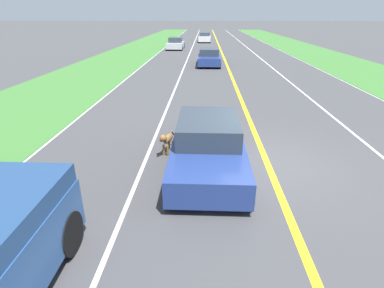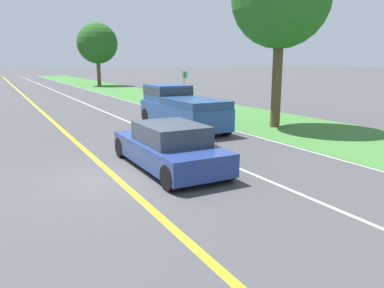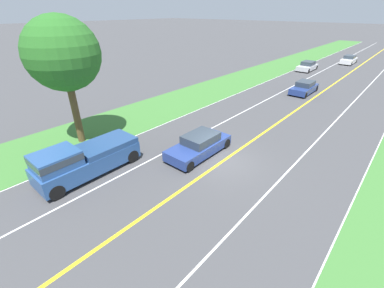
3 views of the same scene
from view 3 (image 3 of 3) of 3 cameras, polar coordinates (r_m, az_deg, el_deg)
ground_plane at (r=15.97m, az=6.79°, el=-3.87°), size 400.00×400.00×0.00m
centre_divider_line at (r=15.97m, az=6.79°, el=-3.86°), size 0.18×160.00×0.01m
lane_edge_line_right at (r=20.19m, az=-9.75°, el=3.01°), size 0.14×160.00×0.01m
lane_edge_line_left at (r=14.16m, az=31.38°, el=-13.09°), size 0.14×160.00×0.01m
lane_dash_same_dir at (r=17.86m, az=-2.46°, el=-0.02°), size 0.10×160.00×0.01m
lane_dash_oncoming at (r=14.68m, az=18.19°, el=-8.38°), size 0.10×160.00×0.01m
grass_verge_right at (r=22.42m, az=-14.75°, el=5.08°), size 6.00×160.00×0.03m
ego_car at (r=16.38m, az=1.61°, el=-0.26°), size 1.92×4.62×1.35m
dog at (r=17.64m, az=0.04°, el=1.31°), size 0.39×1.04×0.74m
pickup_truck at (r=15.37m, az=-22.97°, el=-3.14°), size 2.03×5.69×1.98m
car_trailing_near at (r=31.63m, az=23.66°, el=11.39°), size 1.84×4.32×1.31m
car_trailing_mid at (r=44.30m, az=24.25°, el=15.47°), size 1.89×4.41×1.34m
car_trailing_far at (r=53.25m, az=31.50°, el=15.66°), size 1.81×4.45×1.38m
roadside_tree_right_near at (r=18.25m, az=-26.79°, el=17.34°), size 4.51×4.51×8.18m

